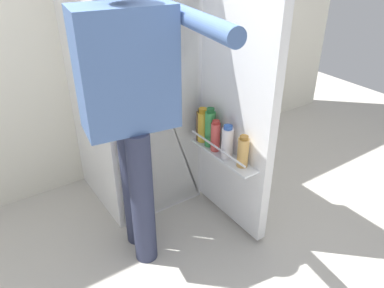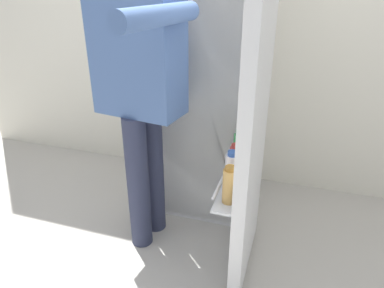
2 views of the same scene
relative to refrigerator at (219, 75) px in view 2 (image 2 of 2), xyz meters
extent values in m
plane|color=#B7B2A8|center=(-0.03, -0.51, -0.88)|extent=(6.09, 6.09, 0.00)
cube|color=white|center=(-0.03, 0.05, 0.00)|extent=(0.59, 0.63, 1.76)
cube|color=white|center=(-0.03, -0.26, 0.00)|extent=(0.55, 0.01, 1.72)
cube|color=white|center=(-0.03, -0.21, 0.01)|extent=(0.51, 0.09, 0.01)
cube|color=white|center=(0.30, -0.55, 0.01)|extent=(0.06, 0.57, 1.72)
cube|color=white|center=(0.22, -0.55, -0.39)|extent=(0.10, 0.49, 0.01)
cylinder|color=silver|center=(0.18, -0.55, -0.33)|extent=(0.01, 0.47, 0.01)
cylinder|color=#DB4C47|center=(0.21, -0.49, -0.30)|extent=(0.05, 0.05, 0.17)
cylinder|color=#B22D28|center=(0.21, -0.49, -0.21)|extent=(0.04, 0.04, 0.02)
cylinder|color=tan|center=(0.23, -0.70, -0.31)|extent=(0.06, 0.06, 0.16)
cylinder|color=#996623|center=(0.23, -0.70, -0.22)|extent=(0.05, 0.05, 0.02)
cylinder|color=gold|center=(0.22, -0.35, -0.30)|extent=(0.07, 0.07, 0.18)
cylinder|color=#BC8419|center=(0.22, -0.35, -0.19)|extent=(0.05, 0.05, 0.03)
cylinder|color=white|center=(0.22, -0.58, -0.30)|extent=(0.07, 0.07, 0.18)
cylinder|color=#335BB2|center=(0.22, -0.58, -0.20)|extent=(0.05, 0.05, 0.02)
cylinder|color=green|center=(0.22, -0.43, -0.28)|extent=(0.06, 0.06, 0.21)
cylinder|color=#195B28|center=(0.22, -0.43, -0.16)|extent=(0.04, 0.04, 0.02)
cylinder|color=brown|center=(0.21, -0.34, -0.30)|extent=(0.06, 0.06, 0.18)
cylinder|color=black|center=(0.21, -0.34, -0.20)|extent=(0.04, 0.04, 0.02)
cylinder|color=#2D334C|center=(-0.27, -0.40, -0.49)|extent=(0.12, 0.12, 0.78)
cylinder|color=#2D334C|center=(-0.30, -0.55, -0.49)|extent=(0.12, 0.12, 0.78)
cube|color=#4C6BA3|center=(-0.29, -0.47, 0.18)|extent=(0.45, 0.28, 0.55)
cylinder|color=#4C6BA3|center=(-0.25, -0.26, 0.15)|extent=(0.08, 0.08, 0.52)
cylinder|color=#4C6BA3|center=(-0.06, -0.72, 0.39)|extent=(0.16, 0.52, 0.08)
camera|label=1|loc=(-0.94, -1.95, 0.71)|focal=35.25mm
camera|label=2|loc=(0.47, -1.98, 0.51)|focal=32.48mm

